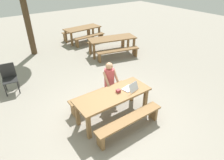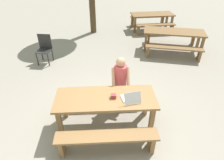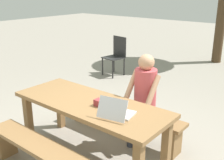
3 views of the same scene
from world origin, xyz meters
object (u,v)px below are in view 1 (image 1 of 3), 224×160
plastic_chair (9,78)px  picnic_table_mid (112,40)px  person_seated (110,80)px  laptop (130,88)px  picnic_table_front (113,98)px  picnic_table_rear (83,30)px  small_pouch (118,91)px

plastic_chair → picnic_table_mid: 4.60m
plastic_chair → person_seated: bearing=-36.3°
laptop → picnic_table_mid: (2.11, 3.76, -0.15)m
picnic_table_front → picnic_table_mid: picnic_table_mid is taller
person_seated → plastic_chair: person_seated is taller
person_seated → picnic_table_rear: bearing=69.8°
small_pouch → person_seated: bearing=73.1°
small_pouch → person_seated: person_seated is taller
small_pouch → picnic_table_mid: size_ratio=0.05×
laptop → small_pouch: bearing=-27.4°
picnic_table_front → small_pouch: small_pouch is taller
laptop → small_pouch: laptop is taller
laptop → plastic_chair: laptop is taller
person_seated → plastic_chair: (-2.31, 2.35, -0.24)m
picnic_table_front → picnic_table_mid: bearing=54.6°
laptop → picnic_table_rear: (1.86, 6.16, -0.17)m
plastic_chair → picnic_table_rear: size_ratio=0.47×
picnic_table_front → picnic_table_rear: bearing=68.8°
plastic_chair → picnic_table_rear: plastic_chair is taller
picnic_table_mid → picnic_table_rear: (-0.25, 2.40, -0.02)m
person_seated → picnic_table_mid: bearing=53.3°
person_seated → picnic_table_front: bearing=-118.9°
person_seated → picnic_table_mid: 3.75m
picnic_table_mid → picnic_table_rear: picnic_table_mid is taller
person_seated → picnic_table_mid: person_seated is taller
laptop → picnic_table_mid: 4.31m
small_pouch → plastic_chair: bearing=125.1°
picnic_table_front → plastic_chair: bearing=123.1°
laptop → picnic_table_rear: size_ratio=0.20×
picnic_table_rear → plastic_chair: bearing=-148.4°
small_pouch → plastic_chair: 3.68m
laptop → plastic_chair: size_ratio=0.41×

